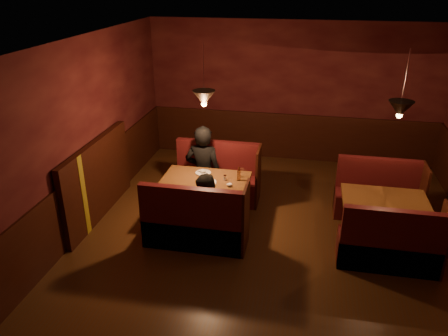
% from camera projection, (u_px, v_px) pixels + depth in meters
% --- Properties ---
extents(room, '(6.02, 7.02, 2.92)m').
position_uv_depth(room, '(257.00, 181.00, 6.13)').
color(room, '#572E13').
rests_on(room, ground).
extents(main_table, '(1.38, 0.84, 0.96)m').
position_uv_depth(main_table, '(207.00, 188.00, 6.99)').
color(main_table, '#573211').
rests_on(main_table, ground).
extents(main_bench_far, '(1.51, 0.54, 1.03)m').
position_uv_depth(main_bench_far, '(218.00, 181.00, 7.78)').
color(main_bench_far, '#411014').
rests_on(main_bench_far, ground).
extents(main_bench_near, '(1.51, 0.54, 1.03)m').
position_uv_depth(main_bench_near, '(196.00, 227.00, 6.38)').
color(main_bench_near, '#411014').
rests_on(main_bench_near, ground).
extents(second_table, '(1.23, 0.79, 0.69)m').
position_uv_depth(second_table, '(383.00, 209.00, 6.50)').
color(second_table, '#573211').
rests_on(second_table, ground).
extents(second_bench_far, '(1.36, 0.51, 0.97)m').
position_uv_depth(second_bench_far, '(377.00, 198.00, 7.23)').
color(second_bench_far, '#411014').
rests_on(second_bench_far, ground).
extents(second_bench_near, '(1.36, 0.51, 0.97)m').
position_uv_depth(second_bench_near, '(390.00, 248.00, 5.92)').
color(second_bench_near, '#411014').
rests_on(second_bench_near, ground).
extents(diner_a, '(0.65, 0.44, 1.76)m').
position_uv_depth(diner_a, '(203.00, 155.00, 7.43)').
color(diner_a, black).
rests_on(diner_a, ground).
extents(diner_b, '(0.70, 0.55, 1.43)m').
position_uv_depth(diner_b, '(208.00, 199.00, 6.36)').
color(diner_b, black).
rests_on(diner_b, ground).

